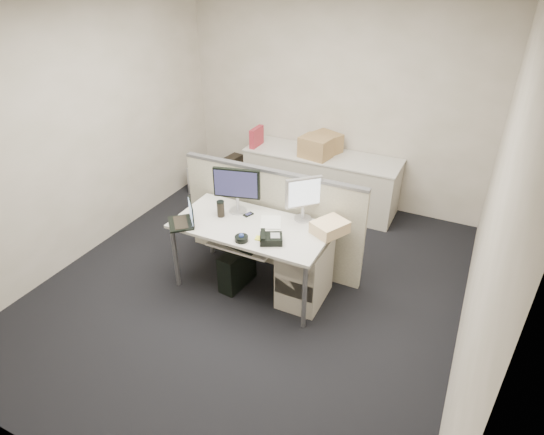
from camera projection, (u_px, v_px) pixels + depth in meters
The scene contains 28 objects.
floor at pixel (253, 285), 4.72m from camera, with size 4.00×4.50×0.01m, color black.
wall_back at pixel (334, 101), 5.78m from camera, with size 4.00×0.02×2.70m, color beige.
wall_front at pixel (38, 328), 2.29m from camera, with size 4.00×0.02×2.70m, color beige.
wall_left at pixel (83, 132), 4.79m from camera, with size 0.02×4.50×2.70m, color beige.
wall_right at pixel (493, 215), 3.28m from camera, with size 0.02×4.50×2.70m, color beige.
desk at pixel (251, 231), 4.39m from camera, with size 1.50×0.75×0.73m.
keyboard_tray at pixel (243, 244), 4.27m from camera, with size 0.62×0.32×0.02m, color silver.
drawer_pedestal at pixel (305, 271), 4.39m from camera, with size 0.40×0.55×0.65m, color #B4AA9B.
cubicle_partition at pixel (272, 220), 4.79m from camera, with size 2.00×0.06×1.10m, color beige.
back_counter at pixel (321, 181), 6.04m from camera, with size 2.00×0.60×0.72m, color #B4AA9B.
monitor_main at pixel (237, 190), 4.47m from camera, with size 0.47×0.18×0.47m, color black.
monitor_small at pixel (303, 199), 4.34m from camera, with size 0.36×0.18×0.44m, color #B7B7BC.
laptop at pixel (180, 214), 4.31m from camera, with size 0.30×0.22×0.22m, color black.
trackball at pixel (241, 239), 4.10m from camera, with size 0.12×0.12×0.05m, color black.
desk_phone at pixel (271, 239), 4.08m from camera, with size 0.20×0.16×0.06m, color black.
paper_stack at pixel (271, 222), 4.39m from camera, with size 0.20×0.25×0.01m, color silver.
sticky_pad at pixel (259, 238), 4.14m from camera, with size 0.07×0.07×0.01m, color yellow.
travel_mug at pixel (221, 209), 4.46m from camera, with size 0.07×0.07×0.15m, color black.
banana at pixel (271, 238), 4.12m from camera, with size 0.19×0.05×0.04m, color gold.
cellphone at pixel (248, 214), 4.51m from camera, with size 0.05×0.10×0.01m, color black.
manila_folders at pixel (330, 227), 4.21m from camera, with size 0.24×0.31×0.12m, color beige.
keyboard at pixel (236, 243), 4.24m from camera, with size 0.47×0.17×0.03m, color black.
pc_tower_desk at pixel (237, 268), 4.64m from camera, with size 0.18×0.44×0.41m, color black.
pc_tower_spare_dark at pixel (231, 170), 6.75m from camera, with size 0.17×0.41×0.39m, color black.
pc_tower_spare_silver at pixel (202, 177), 6.53m from camera, with size 0.17×0.42×0.39m, color #B7B7BC.
cardboard_box_left at pixel (316, 148), 5.71m from camera, with size 0.38×0.28×0.28m, color tan.
cardboard_box_right at pixel (326, 143), 5.88m from camera, with size 0.36×0.28×0.26m, color tan.
red_binder at pixel (257, 138), 6.05m from camera, with size 0.07×0.29×0.27m, color #A12733.
Camera 1 is at (1.81, -3.26, 2.99)m, focal length 30.00 mm.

